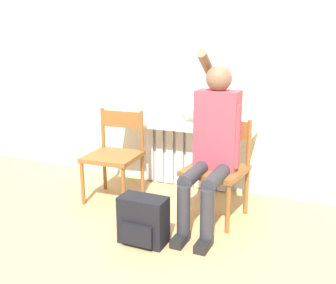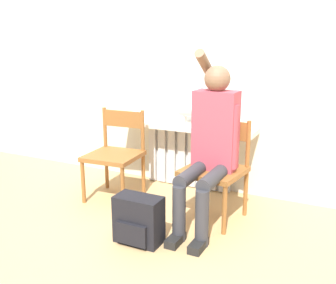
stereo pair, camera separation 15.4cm
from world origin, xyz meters
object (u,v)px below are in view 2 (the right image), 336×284
(person, at_px, (211,140))
(cat, at_px, (195,111))
(chair_left, at_px, (115,153))
(chair_right, at_px, (216,168))
(backpack, at_px, (138,220))

(person, relative_size, cat, 3.13)
(chair_left, height_order, person, person)
(chair_right, height_order, person, person)
(chair_left, relative_size, cat, 1.85)
(person, distance_m, backpack, 0.83)
(person, bearing_deg, chair_left, 173.32)
(chair_left, distance_m, person, 1.02)
(person, bearing_deg, chair_right, 88.00)
(person, xyz_separation_m, backpack, (-0.35, -0.55, -0.52))
(chair_right, distance_m, person, 0.28)
(backpack, bearing_deg, cat, 91.98)
(chair_left, xyz_separation_m, chair_right, (0.98, -0.00, 0.00))
(cat, bearing_deg, chair_right, -49.99)
(chair_right, bearing_deg, person, -84.89)
(person, bearing_deg, backpack, -122.23)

